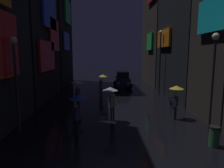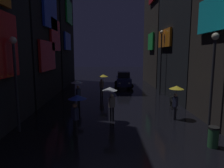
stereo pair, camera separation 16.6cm
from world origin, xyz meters
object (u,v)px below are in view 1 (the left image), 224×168
Objects in this scene: streetlamp_right_near at (213,71)px; pedestrian_foreground_left_clear at (111,94)px; bicycle_parked_at_storefront at (171,102)px; streetlamp_right_far at (160,56)px; pedestrian_near_crossing_yellow at (102,79)px; car_distant at (122,80)px; pedestrian_midstreet_centre_clear at (77,86)px; pedestrian_midstreet_left_yellow at (176,93)px; trash_bin at (214,136)px; pedestrian_foreground_right_blue at (78,104)px; streetlamp_left_near at (16,73)px.

pedestrian_foreground_left_clear is at bearing 160.30° from streetlamp_right_near.
bicycle_parked_at_storefront is 6.02m from streetlamp_right_far.
streetlamp_right_near is at bearing -58.12° from pedestrian_near_crossing_yellow.
pedestrian_near_crossing_yellow is at bearing -114.61° from car_distant.
pedestrian_midstreet_centre_clear is at bearing 178.98° from bicycle_parked_at_storefront.
pedestrian_midstreet_left_yellow is at bearing -56.60° from pedestrian_near_crossing_yellow.
pedestrian_midstreet_left_yellow reaches higher than bicycle_parked_at_storefront.
pedestrian_foreground_left_clear is at bearing 141.20° from trash_bin.
pedestrian_midstreet_left_yellow is 0.50× the size of car_distant.
trash_bin is at bearing -38.80° from pedestrian_foreground_left_clear.
pedestrian_foreground_right_blue is 6.40m from trash_bin.
streetlamp_right_near reaches higher than trash_bin.
pedestrian_midstreet_left_yellow is 4.10m from pedestrian_foreground_left_clear.
car_distant is at bearing 65.76° from pedestrian_midstreet_centre_clear.
car_distant reaches higher than trash_bin.
streetlamp_right_far is 9.84m from streetlamp_right_near.
bicycle_parked_at_storefront is 5.71m from streetlamp_right_near.
bicycle_parked_at_storefront is 0.35× the size of streetlamp_right_near.
streetlamp_left_near is at bearing 168.01° from pedestrian_foreground_right_blue.
pedestrian_near_crossing_yellow is (1.84, 4.18, 0.00)m from pedestrian_midstreet_centre_clear.
pedestrian_near_crossing_yellow is 6.20m from streetlamp_right_far.
pedestrian_midstreet_left_yellow is 4.06m from trash_bin.
car_distant is 4.52× the size of trash_bin.
streetlamp_right_far is (7.60, 4.75, 2.23)m from pedestrian_midstreet_centre_clear.
pedestrian_foreground_left_clear is 0.41× the size of streetlamp_right_near.
bicycle_parked_at_storefront reaches higher than trash_bin.
pedestrian_midstreet_centre_clear reaches higher than trash_bin.
streetlamp_right_near reaches higher than streetlamp_left_near.
pedestrian_midstreet_left_yellow is at bearing 23.67° from pedestrian_foreground_right_blue.
pedestrian_midstreet_centre_clear and pedestrian_near_crossing_yellow have the same top height.
pedestrian_foreground_left_clear is 12.97m from car_distant.
pedestrian_foreground_right_blue is at bearing -82.18° from pedestrian_midstreet_centre_clear.
pedestrian_foreground_right_blue is 8.47m from bicycle_parked_at_storefront.
pedestrian_foreground_right_blue is at bearing -11.99° from streetlamp_left_near.
pedestrian_midstreet_centre_clear is (-0.75, 5.47, 0.00)m from pedestrian_foreground_right_blue.
pedestrian_midstreet_centre_clear reaches higher than car_distant.
streetlamp_right_far reaches higher than pedestrian_midstreet_left_yellow.
streetlamp_left_near is at bearing 167.88° from trash_bin.
pedestrian_foreground_right_blue and pedestrian_midstreet_centre_clear have the same top height.
pedestrian_midstreet_centre_clear is at bearing 135.40° from trash_bin.
pedestrian_near_crossing_yellow is 11.01m from streetlamp_right_near.
pedestrian_midstreet_centre_clear is 0.41× the size of streetlamp_right_near.
pedestrian_foreground_left_clear is (0.61, -7.41, 0.00)m from pedestrian_near_crossing_yellow.
bicycle_parked_at_storefront is at bearing 76.85° from pedestrian_midstreet_left_yellow.
pedestrian_foreground_left_clear is (1.70, 2.25, 0.00)m from pedestrian_foreground_right_blue.
pedestrian_foreground_right_blue and pedestrian_near_crossing_yellow have the same top height.
trash_bin is (6.15, -1.33, -1.20)m from pedestrian_foreground_right_blue.
pedestrian_midstreet_left_yellow is 2.28× the size of trash_bin.
bicycle_parked_at_storefront is at bearing 39.69° from pedestrian_foreground_right_blue.
trash_bin is (4.45, -3.57, -1.20)m from pedestrian_foreground_left_clear.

